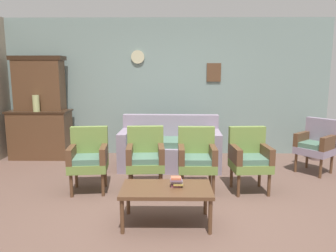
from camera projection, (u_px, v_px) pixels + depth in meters
name	position (u px, v px, depth m)	size (l,w,h in m)	color
ground_plane	(166.00, 204.00, 4.16)	(7.68, 7.68, 0.00)	brown
wall_back_with_decor	(168.00, 87.00, 6.52)	(6.40, 0.09, 2.70)	gray
side_cabinet	(41.00, 134.00, 6.32)	(1.16, 0.55, 0.93)	brown
cabinet_upper_hutch	(39.00, 83.00, 6.23)	(0.99, 0.38, 1.03)	brown
vase_on_cabinet	(36.00, 103.00, 6.04)	(0.13, 0.13, 0.31)	#B1BB79
floral_couch	(170.00, 149.00, 5.71)	(1.75, 0.86, 0.90)	gray
armchair_row_middle	(89.00, 156.00, 4.57)	(0.57, 0.54, 0.90)	olive
armchair_near_couch_end	(146.00, 156.00, 4.60)	(0.55, 0.53, 0.90)	olive
armchair_near_cabinet	(197.00, 157.00, 4.56)	(0.52, 0.49, 0.90)	olive
armchair_by_doorway	(249.00, 156.00, 4.57)	(0.55, 0.53, 0.90)	olive
wingback_chair_by_fireplace	(316.00, 143.00, 5.39)	(0.71, 0.71, 0.90)	gray
coffee_table	(166.00, 191.00, 3.59)	(1.00, 0.56, 0.42)	brown
book_stack_on_table	(177.00, 182.00, 3.60)	(0.14, 0.11, 0.12)	#974C64
floor_vase_by_wall	(317.00, 144.00, 6.19)	(0.22, 0.22, 0.61)	#6B5452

